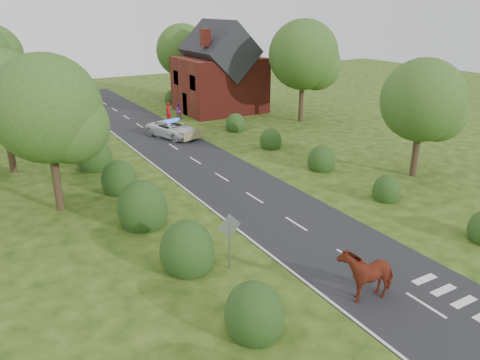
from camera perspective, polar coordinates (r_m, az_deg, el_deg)
ground at (r=21.49m, az=13.34°, el=-9.29°), size 120.00×120.00×0.00m
road at (r=32.86m, az=-4.72°, el=1.90°), size 6.00×70.00×0.02m
road_markings at (r=30.45m, az=-5.72°, el=0.36°), size 4.96×70.00×0.01m
hedgerow_left at (r=27.53m, az=-13.97°, el=-0.79°), size 2.75×50.41×3.00m
hedgerow_right at (r=33.02m, az=8.55°, el=2.82°), size 2.10×45.78×2.10m
tree_left_a at (r=25.76m, az=-21.88°, el=7.56°), size 5.74×5.60×8.38m
tree_left_b at (r=33.50m, az=-26.71°, el=9.05°), size 5.74×5.60×8.07m
tree_right_a at (r=31.62m, az=21.79°, el=8.65°), size 5.33×5.20×7.56m
tree_right_b at (r=44.82m, az=8.15°, el=14.55°), size 6.56×6.40×9.40m
tree_right_c at (r=56.01m, az=-6.68°, el=15.17°), size 6.15×6.00×8.58m
road_sign at (r=19.42m, az=-1.28°, el=-6.52°), size 1.06×0.08×2.53m
house at (r=49.27m, az=-2.52°, el=12.74°), size 8.00×7.40×9.17m
cow at (r=18.77m, az=15.14°, el=-11.16°), size 2.52×1.54×1.69m
police_van at (r=39.95m, az=-8.22°, el=6.16°), size 3.72×5.40×1.52m
pedestrian_red at (r=45.66m, az=-8.76°, el=8.21°), size 0.78×0.74×1.80m
pedestrian_purple at (r=46.59m, az=-7.56°, el=8.38°), size 0.87×0.74×1.57m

